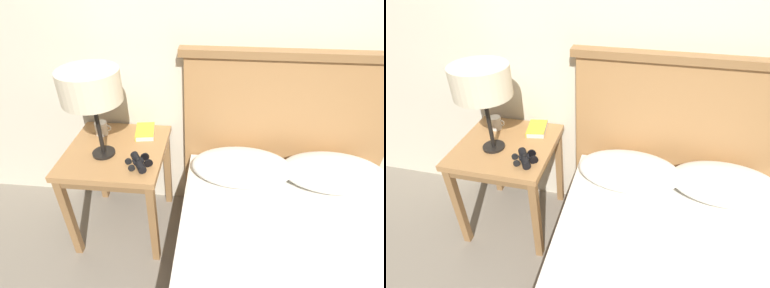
# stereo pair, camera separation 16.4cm
# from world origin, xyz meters

# --- Properties ---
(wall_back) EXTENTS (8.00, 0.06, 2.60)m
(wall_back) POSITION_xyz_m (0.00, 0.99, 1.30)
(wall_back) COLOR beige
(wall_back) RESTS_ON ground_plane
(nightstand) EXTENTS (0.58, 0.58, 0.66)m
(nightstand) POSITION_xyz_m (-0.63, 0.65, 0.57)
(nightstand) COLOR #AD7A47
(nightstand) RESTS_ON ground_plane
(bed) EXTENTS (1.34, 1.79, 1.19)m
(bed) POSITION_xyz_m (0.40, 0.14, 0.29)
(bed) COLOR brown
(bed) RESTS_ON ground_plane
(table_lamp) EXTENTS (0.31, 0.31, 0.51)m
(table_lamp) POSITION_xyz_m (-0.68, 0.60, 1.08)
(table_lamp) COLOR black
(table_lamp) RESTS_ON nightstand
(book_on_nightstand) EXTENTS (0.14, 0.19, 0.04)m
(book_on_nightstand) POSITION_xyz_m (-0.49, 0.83, 0.68)
(book_on_nightstand) COLOR silver
(book_on_nightstand) RESTS_ON nightstand
(binoculars_pair) EXTENTS (0.16, 0.16, 0.05)m
(binoculars_pair) POSITION_xyz_m (-0.45, 0.51, 0.68)
(binoculars_pair) COLOR black
(binoculars_pair) RESTS_ON nightstand
(coffee_mug) EXTENTS (0.10, 0.08, 0.08)m
(coffee_mug) POSITION_xyz_m (-0.76, 0.80, 0.70)
(coffee_mug) COLOR silver
(coffee_mug) RESTS_ON nightstand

